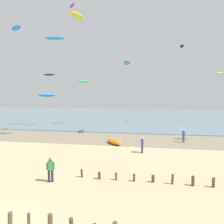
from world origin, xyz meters
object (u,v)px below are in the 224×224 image
(person_by_waterline, at_px, (50,169))
(kite_aloft_10, at_px, (55,38))
(kite_aloft_1, at_px, (49,75))
(kite_aloft_0, at_px, (77,16))
(kite_aloft_4, at_px, (220,73))
(grounded_kite, at_px, (114,141))
(kite_aloft_5, at_px, (83,81))
(kite_aloft_7, at_px, (47,95))
(kite_aloft_6, at_px, (182,46))
(person_nearest_camera, at_px, (184,136))
(kite_aloft_9, at_px, (127,63))
(kite_aloft_2, at_px, (72,5))
(kite_aloft_8, at_px, (16,28))
(person_mid_beach, at_px, (142,144))

(person_by_waterline, height_order, kite_aloft_10, kite_aloft_10)
(kite_aloft_1, bearing_deg, kite_aloft_10, 110.70)
(kite_aloft_0, height_order, kite_aloft_4, kite_aloft_0)
(grounded_kite, xyz_separation_m, kite_aloft_5, (-9.53, 16.79, 9.05))
(person_by_waterline, xyz_separation_m, kite_aloft_7, (-13.41, 24.99, 5.41))
(kite_aloft_7, bearing_deg, grounded_kite, 103.11)
(kite_aloft_1, height_order, kite_aloft_10, kite_aloft_10)
(grounded_kite, xyz_separation_m, kite_aloft_10, (-9.02, 2.56, 14.03))
(grounded_kite, bearing_deg, kite_aloft_4, -77.30)
(kite_aloft_6, distance_m, kite_aloft_7, 30.74)
(grounded_kite, relative_size, kite_aloft_5, 1.03)
(kite_aloft_1, bearing_deg, person_nearest_camera, 139.73)
(grounded_kite, distance_m, kite_aloft_9, 12.94)
(kite_aloft_1, bearing_deg, kite_aloft_2, 120.74)
(person_nearest_camera, height_order, kite_aloft_7, kite_aloft_7)
(kite_aloft_0, bearing_deg, kite_aloft_8, 138.94)
(kite_aloft_2, height_order, kite_aloft_7, kite_aloft_2)
(person_nearest_camera, bearing_deg, kite_aloft_10, 179.54)
(kite_aloft_4, bearing_deg, kite_aloft_1, -34.27)
(grounded_kite, relative_size, kite_aloft_6, 1.34)
(person_mid_beach, bearing_deg, kite_aloft_8, 154.30)
(kite_aloft_2, distance_m, kite_aloft_4, 33.77)
(kite_aloft_1, bearing_deg, person_by_waterline, 107.92)
(person_nearest_camera, distance_m, kite_aloft_5, 24.80)
(kite_aloft_7, bearing_deg, kite_aloft_9, 122.12)
(person_nearest_camera, height_order, kite_aloft_1, kite_aloft_1)
(person_by_waterline, bearing_deg, kite_aloft_7, 118.21)
(kite_aloft_10, bearing_deg, person_nearest_camera, -8.62)
(kite_aloft_4, distance_m, kite_aloft_10, 35.75)
(kite_aloft_0, height_order, kite_aloft_7, kite_aloft_0)
(kite_aloft_1, xyz_separation_m, kite_aloft_5, (8.82, -1.99, -1.79))
(kite_aloft_8, bearing_deg, kite_aloft_0, 64.08)
(kite_aloft_9, bearing_deg, kite_aloft_5, 35.11)
(person_nearest_camera, distance_m, kite_aloft_6, 25.48)
(kite_aloft_5, relative_size, kite_aloft_6, 1.30)
(kite_aloft_2, relative_size, kite_aloft_10, 0.67)
(person_mid_beach, relative_size, kite_aloft_0, 0.48)
(kite_aloft_6, relative_size, kite_aloft_7, 0.72)
(kite_aloft_6, relative_size, kite_aloft_8, 0.71)
(kite_aloft_9, bearing_deg, kite_aloft_1, 47.02)
(kite_aloft_0, height_order, kite_aloft_2, kite_aloft_0)
(kite_aloft_6, xyz_separation_m, kite_aloft_7, (-27.34, -9.00, -10.77))
(person_nearest_camera, xyz_separation_m, kite_aloft_0, (-17.75, 9.30, 20.08))
(person_mid_beach, height_order, person_by_waterline, same)
(kite_aloft_5, relative_size, kite_aloft_7, 0.93)
(kite_aloft_5, height_order, kite_aloft_6, kite_aloft_6)
(person_nearest_camera, relative_size, kite_aloft_4, 0.61)
(person_mid_beach, relative_size, kite_aloft_7, 0.52)
(kite_aloft_7, bearing_deg, person_nearest_camera, 119.16)
(person_nearest_camera, height_order, person_by_waterline, same)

